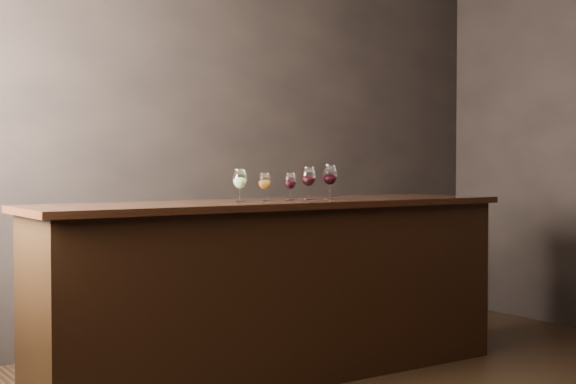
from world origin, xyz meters
TOP-DOWN VIEW (x-y plane):
  - room_shell at (-0.23, 0.11)m, footprint 5.02×4.52m
  - bar_counter at (-0.27, 1.03)m, footprint 2.96×0.65m
  - bar_top at (-0.27, 1.03)m, footprint 3.06×0.72m
  - back_bar_shelf at (0.66, 2.03)m, footprint 2.49×0.40m
  - glass_white at (-0.54, 1.02)m, footprint 0.08×0.08m
  - glass_amber at (-0.37, 1.02)m, footprint 0.07×0.07m
  - glass_red_a at (-0.18, 1.03)m, footprint 0.07×0.07m
  - glass_red_b at (-0.03, 1.05)m, footprint 0.09×0.09m
  - glass_red_c at (0.14, 1.06)m, footprint 0.09×0.09m

SIDE VIEW (x-z plane):
  - back_bar_shelf at x=0.66m, z-range 0.00..0.90m
  - bar_counter at x=-0.27m, z-range 0.00..1.03m
  - bar_top at x=-0.27m, z-range 1.03..1.07m
  - glass_red_a at x=-0.18m, z-range 1.10..1.27m
  - glass_amber at x=-0.37m, z-range 1.10..1.27m
  - glass_white at x=-0.54m, z-range 1.11..1.30m
  - glass_red_b at x=-0.03m, z-range 1.11..1.32m
  - glass_red_c at x=0.14m, z-range 1.11..1.33m
  - room_shell at x=-0.23m, z-range 0.40..3.21m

